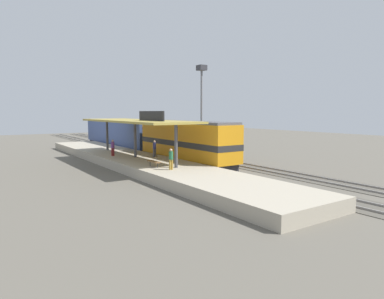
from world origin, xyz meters
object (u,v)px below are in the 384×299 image
Objects in this scene: freight_car at (189,140)px; person_boarding at (171,158)px; passenger_carriage_single at (119,134)px; person_walking at (155,148)px; locomotive at (186,142)px; person_waiting at (113,147)px; light_mast at (202,90)px; platform_bench at (154,162)px.

freight_car is 7.02× the size of person_boarding.
freight_car is 16.14m from person_boarding.
passenger_carriage_single is 11.70× the size of person_walking.
freight_car is at bearing 53.71° from locomotive.
passenger_carriage_single is 1.67× the size of freight_car.
passenger_carriage_single is at bearing 65.27° from person_waiting.
light_mast is at bearing 46.02° from locomotive.
person_boarding is (-2.62, -7.76, 0.00)m from person_walking.
person_walking and person_boarding have the same top height.
light_mast is at bearing 31.83° from person_walking.
platform_bench is 0.99× the size of person_walking.
person_waiting reaches higher than platform_bench.
locomotive reaches higher than platform_bench.
locomotive reaches higher than person_waiting.
person_waiting is at bearing 135.35° from person_walking.
passenger_carriage_single is 1.71× the size of light_mast.
person_waiting is (-13.94, -3.42, -6.54)m from light_mast.
platform_bench is 0.99× the size of person_waiting.
person_walking is at bearing 61.43° from platform_bench.
person_waiting is 10.99m from person_boarding.
light_mast is 6.84× the size of person_boarding.
passenger_carriage_single reaches higher than person_walking.
person_boarding is (-13.31, -14.39, -6.54)m from light_mast.
person_boarding is at bearing -76.67° from platform_bench.
locomotive is 8.40m from person_boarding.
passenger_carriage_single is at bearing 90.00° from locomotive.
passenger_carriage_single is 11.70× the size of person_boarding.
locomotive is at bearing -90.00° from passenger_carriage_single.
passenger_carriage_single is 12.61m from freight_car.
freight_car is 7.02× the size of person_waiting.
light_mast reaches higher than platform_bench.
platform_bench is at bearing 103.33° from person_boarding.
platform_bench is 0.12× the size of locomotive.
locomotive is at bearing -26.57° from person_walking.
freight_car is at bearing 51.19° from person_boarding.
person_boarding is at bearing -131.15° from locomotive.
light_mast is (7.80, 8.08, 5.99)m from locomotive.
locomotive is at bearing 35.40° from platform_bench.
light_mast is at bearing 29.59° from freight_car.
freight_car is at bearing 32.75° from person_walking.
person_walking is at bearing -147.25° from freight_car.
freight_car reaches higher than person_boarding.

